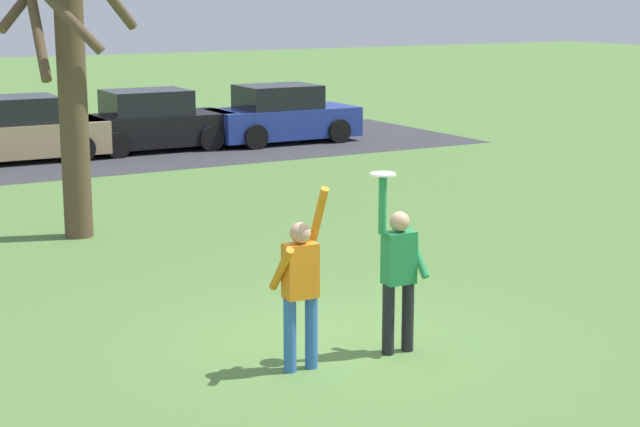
{
  "coord_description": "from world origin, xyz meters",
  "views": [
    {
      "loc": [
        -6.13,
        -10.03,
        4.02
      ],
      "look_at": [
        -0.25,
        0.13,
        1.56
      ],
      "focal_mm": 58.79,
      "sensor_mm": 36.0,
      "label": 1
    }
  ],
  "objects_px": {
    "frisbee_disc": "(383,174)",
    "bare_tree_tall": "(70,53)",
    "person_defender": "(300,283)",
    "parked_car_blue": "(282,116)",
    "person_catcher": "(399,269)",
    "parked_car_black": "(151,123)",
    "parked_car_tan": "(18,132)"
  },
  "relations": [
    {
      "from": "parked_car_tan",
      "to": "parked_car_blue",
      "type": "distance_m",
      "value": 7.2
    },
    {
      "from": "person_catcher",
      "to": "frisbee_disc",
      "type": "relative_size",
      "value": 7.3
    },
    {
      "from": "person_defender",
      "to": "parked_car_black",
      "type": "bearing_deg",
      "value": 77.11
    },
    {
      "from": "parked_car_blue",
      "to": "bare_tree_tall",
      "type": "height_order",
      "value": "bare_tree_tall"
    },
    {
      "from": "parked_car_blue",
      "to": "bare_tree_tall",
      "type": "distance_m",
      "value": 12.25
    },
    {
      "from": "frisbee_disc",
      "to": "bare_tree_tall",
      "type": "bearing_deg",
      "value": 98.68
    },
    {
      "from": "parked_car_black",
      "to": "person_catcher",
      "type": "bearing_deg",
      "value": -100.4
    },
    {
      "from": "person_defender",
      "to": "parked_car_tan",
      "type": "relative_size",
      "value": 0.49
    },
    {
      "from": "person_defender",
      "to": "frisbee_disc",
      "type": "distance_m",
      "value": 1.5
    },
    {
      "from": "person_catcher",
      "to": "frisbee_disc",
      "type": "height_order",
      "value": "frisbee_disc"
    },
    {
      "from": "parked_car_tan",
      "to": "parked_car_blue",
      "type": "bearing_deg",
      "value": -0.9
    },
    {
      "from": "person_catcher",
      "to": "person_defender",
      "type": "bearing_deg",
      "value": -0.0
    },
    {
      "from": "person_catcher",
      "to": "parked_car_blue",
      "type": "bearing_deg",
      "value": -110.88
    },
    {
      "from": "frisbee_disc",
      "to": "parked_car_tan",
      "type": "distance_m",
      "value": 16.43
    },
    {
      "from": "parked_car_tan",
      "to": "parked_car_blue",
      "type": "xyz_separation_m",
      "value": [
        7.2,
        -0.26,
        0.0
      ]
    },
    {
      "from": "frisbee_disc",
      "to": "parked_car_blue",
      "type": "relative_size",
      "value": 0.07
    },
    {
      "from": "person_defender",
      "to": "parked_car_blue",
      "type": "xyz_separation_m",
      "value": [
        8.31,
        16.06,
        -0.25
      ]
    },
    {
      "from": "frisbee_disc",
      "to": "parked_car_tan",
      "type": "relative_size",
      "value": 0.07
    },
    {
      "from": "person_catcher",
      "to": "parked_car_tan",
      "type": "distance_m",
      "value": 16.39
    },
    {
      "from": "parked_car_blue",
      "to": "parked_car_black",
      "type": "bearing_deg",
      "value": 175.56
    },
    {
      "from": "frisbee_disc",
      "to": "bare_tree_tall",
      "type": "relative_size",
      "value": 0.04
    },
    {
      "from": "bare_tree_tall",
      "to": "parked_car_blue",
      "type": "bearing_deg",
      "value": 45.32
    },
    {
      "from": "parked_car_black",
      "to": "bare_tree_tall",
      "type": "relative_size",
      "value": 0.63
    },
    {
      "from": "frisbee_disc",
      "to": "parked_car_black",
      "type": "height_order",
      "value": "frisbee_disc"
    },
    {
      "from": "person_catcher",
      "to": "parked_car_blue",
      "type": "xyz_separation_m",
      "value": [
        7.07,
        16.12,
        -0.25
      ]
    },
    {
      "from": "bare_tree_tall",
      "to": "person_defender",
      "type": "bearing_deg",
      "value": -88.93
    },
    {
      "from": "frisbee_disc",
      "to": "parked_car_blue",
      "type": "height_order",
      "value": "frisbee_disc"
    },
    {
      "from": "person_defender",
      "to": "parked_car_blue",
      "type": "height_order",
      "value": "person_defender"
    },
    {
      "from": "person_catcher",
      "to": "parked_car_tan",
      "type": "bearing_deg",
      "value": -86.76
    },
    {
      "from": "parked_car_tan",
      "to": "parked_car_black",
      "type": "bearing_deg",
      "value": 2.86
    },
    {
      "from": "parked_car_blue",
      "to": "bare_tree_tall",
      "type": "xyz_separation_m",
      "value": [
        -8.45,
        -8.55,
        2.37
      ]
    },
    {
      "from": "person_defender",
      "to": "frisbee_disc",
      "type": "relative_size",
      "value": 7.16
    }
  ]
}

